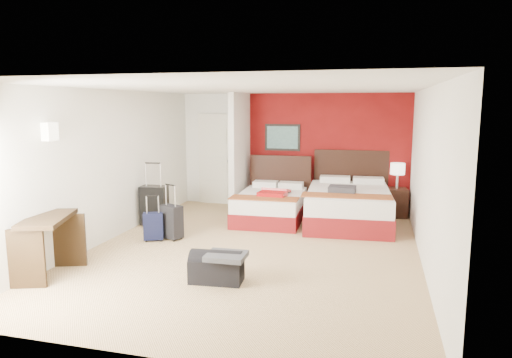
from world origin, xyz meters
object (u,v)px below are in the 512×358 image
(red_suitcase_open, at_px, (274,192))
(desk, at_px, (49,247))
(table_lamp, at_px, (397,176))
(bed_right, at_px, (348,207))
(suitcase_navy, at_px, (153,228))
(nightstand, at_px, (396,202))
(suitcase_charcoal, at_px, (171,223))
(suitcase_black, at_px, (154,207))
(duffel_bag, at_px, (216,269))
(bed_left, at_px, (270,207))

(red_suitcase_open, xyz_separation_m, desk, (-2.23, -3.61, -0.17))
(table_lamp, bearing_deg, desk, -134.23)
(desk, bearing_deg, bed_right, 27.46)
(bed_right, relative_size, suitcase_navy, 4.95)
(nightstand, bearing_deg, red_suitcase_open, -162.95)
(suitcase_charcoal, height_order, desk, desk)
(bed_right, bearing_deg, red_suitcase_open, -175.55)
(table_lamp, distance_m, desk, 6.50)
(suitcase_charcoal, bearing_deg, desk, -89.26)
(bed_right, distance_m, table_lamp, 1.33)
(suitcase_black, height_order, duffel_bag, suitcase_black)
(bed_left, relative_size, nightstand, 3.05)
(bed_left, height_order, duffel_bag, bed_left)
(bed_left, distance_m, desk, 4.27)
(table_lamp, relative_size, suitcase_black, 0.71)
(suitcase_navy, height_order, duffel_bag, suitcase_navy)
(bed_left, bearing_deg, suitcase_charcoal, -130.31)
(suitcase_navy, bearing_deg, duffel_bag, -66.11)
(nightstand, height_order, table_lamp, table_lamp)
(bed_right, xyz_separation_m, suitcase_charcoal, (-2.82, -1.80, -0.06))
(suitcase_black, distance_m, suitcase_navy, 1.02)
(suitcase_charcoal, relative_size, desk, 0.56)
(duffel_bag, bearing_deg, suitcase_navy, 133.36)
(suitcase_charcoal, relative_size, suitcase_navy, 1.23)
(bed_left, distance_m, duffel_bag, 3.33)
(suitcase_charcoal, bearing_deg, bed_left, 74.33)
(red_suitcase_open, height_order, suitcase_navy, red_suitcase_open)
(desk, bearing_deg, suitcase_charcoal, 49.34)
(suitcase_navy, xyz_separation_m, duffel_bag, (1.64, -1.46, -0.05))
(suitcase_charcoal, xyz_separation_m, duffel_bag, (1.39, -1.63, -0.10))
(red_suitcase_open, relative_size, suitcase_charcoal, 1.30)
(bed_left, xyz_separation_m, red_suitcase_open, (0.10, -0.10, 0.31))
(table_lamp, relative_size, desk, 0.53)
(table_lamp, bearing_deg, suitcase_navy, -144.74)
(nightstand, relative_size, suitcase_charcoal, 1.07)
(table_lamp, distance_m, suitcase_black, 4.83)
(bed_right, xyz_separation_m, table_lamp, (0.90, 0.84, 0.51))
(bed_left, relative_size, duffel_bag, 2.67)
(suitcase_black, bearing_deg, suitcase_navy, -68.87)
(nightstand, bearing_deg, bed_left, -165.89)
(duffel_bag, bearing_deg, table_lamp, 56.37)
(red_suitcase_open, relative_size, duffel_bag, 1.07)
(bed_right, bearing_deg, table_lamp, 38.94)
(bed_left, distance_m, table_lamp, 2.64)
(nightstand, height_order, suitcase_charcoal, nightstand)
(suitcase_black, bearing_deg, bed_left, 20.45)
(duffel_bag, xyz_separation_m, desk, (-2.19, -0.38, 0.24))
(table_lamp, xyz_separation_m, desk, (-4.53, -4.65, -0.43))
(nightstand, relative_size, suitcase_navy, 1.32)
(table_lamp, bearing_deg, suitcase_charcoal, -144.70)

